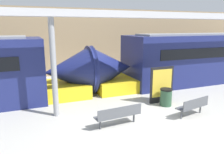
# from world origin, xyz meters

# --- Properties ---
(ground_plane) EXTENTS (60.00, 60.00, 0.00)m
(ground_plane) POSITION_xyz_m (0.00, 0.00, 0.00)
(ground_plane) COLOR #B2AFA8
(station_wall) EXTENTS (56.00, 0.20, 5.00)m
(station_wall) POSITION_xyz_m (0.00, 10.71, 2.50)
(station_wall) COLOR #9E8460
(station_wall) RESTS_ON ground_plane
(train_left) EXTENTS (17.00, 2.93, 3.20)m
(train_left) POSITION_xyz_m (7.95, 5.52, 1.52)
(train_left) COLOR navy
(train_left) RESTS_ON ground_plane
(bench_near) EXTENTS (1.81, 0.58, 0.80)m
(bench_near) POSITION_xyz_m (-0.76, 0.99, 0.48)
(bench_near) COLOR #4C4F54
(bench_near) RESTS_ON ground_plane
(bench_far) EXTENTS (1.57, 0.72, 0.80)m
(bench_far) POSITION_xyz_m (2.46, 0.70, 0.47)
(bench_far) COLOR #4C4F54
(bench_far) RESTS_ON ground_plane
(trash_bin) EXTENTS (0.57, 0.57, 0.81)m
(trash_bin) POSITION_xyz_m (2.18, 2.19, 0.41)
(trash_bin) COLOR #2D5138
(trash_bin) RESTS_ON ground_plane
(poster_board) EXTENTS (1.25, 0.07, 1.77)m
(poster_board) POSITION_xyz_m (2.23, 2.66, 0.90)
(poster_board) COLOR black
(poster_board) RESTS_ON ground_plane
(support_column_near) EXTENTS (0.23, 0.23, 4.00)m
(support_column_near) POSITION_xyz_m (-2.77, 2.88, 2.00)
(support_column_near) COLOR gray
(support_column_near) RESTS_ON ground_plane
(canopy_beam) EXTENTS (28.00, 0.60, 0.28)m
(canopy_beam) POSITION_xyz_m (-2.77, 2.88, 4.14)
(canopy_beam) COLOR #B7B7BC
(canopy_beam) RESTS_ON support_column_near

